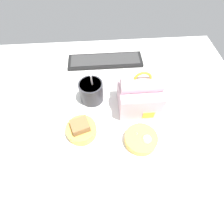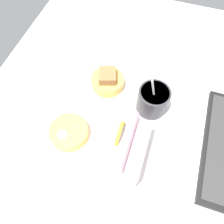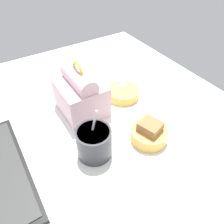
# 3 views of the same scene
# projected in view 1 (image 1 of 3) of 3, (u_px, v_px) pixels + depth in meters

# --- Properties ---
(desk_surface) EXTENTS (1.40, 1.10, 0.02)m
(desk_surface) POSITION_uv_depth(u_px,v_px,m) (104.00, 113.00, 0.81)
(desk_surface) COLOR white
(desk_surface) RESTS_ON ground
(keyboard) EXTENTS (0.42, 0.12, 0.02)m
(keyboard) POSITION_uv_depth(u_px,v_px,m) (105.00, 61.00, 0.98)
(keyboard) COLOR black
(keyboard) RESTS_ON desk_surface
(lunch_bag) EXTENTS (0.18, 0.16, 0.21)m
(lunch_bag) POSITION_uv_depth(u_px,v_px,m) (139.00, 95.00, 0.75)
(lunch_bag) COLOR beige
(lunch_bag) RESTS_ON desk_surface
(soup_cup) EXTENTS (0.11, 0.11, 0.17)m
(soup_cup) POSITION_uv_depth(u_px,v_px,m) (91.00, 91.00, 0.80)
(soup_cup) COLOR #333338
(soup_cup) RESTS_ON desk_surface
(bento_bowl_sandwich) EXTENTS (0.12, 0.12, 0.08)m
(bento_bowl_sandwich) POSITION_uv_depth(u_px,v_px,m) (80.00, 129.00, 0.71)
(bento_bowl_sandwich) COLOR #EAB24C
(bento_bowl_sandwich) RESTS_ON desk_surface
(bento_bowl_snacks) EXTENTS (0.13, 0.13, 0.05)m
(bento_bowl_snacks) POSITION_uv_depth(u_px,v_px,m) (140.00, 139.00, 0.70)
(bento_bowl_snacks) COLOR #EAB24C
(bento_bowl_snacks) RESTS_ON desk_surface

